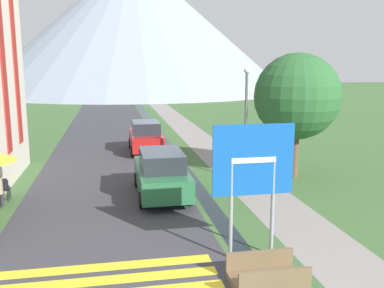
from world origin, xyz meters
The scene contains 14 objects.
ground_plane centered at (0.00, 20.00, 0.00)m, with size 160.00×160.00×0.00m, color #3D6033.
road centered at (-2.50, 30.00, 0.00)m, with size 6.40×60.00×0.01m.
footpath centered at (3.60, 30.00, 0.00)m, with size 2.20×60.00×0.01m.
drainage_channel centered at (1.20, 30.00, 0.00)m, with size 0.60×60.00×0.00m.
crosswalk_marking centered at (-2.50, 3.02, 0.01)m, with size 5.44×1.84×0.01m.
mountain_distant centered at (2.49, 75.88, 12.23)m, with size 57.00×57.00×24.47m.
road_sign centered at (1.34, 3.63, 2.40)m, with size 2.18×0.11×3.61m.
footbridge centered at (1.20, 2.07, 0.23)m, with size 1.70×1.10×0.65m.
parked_car_near centered at (-0.40, 9.42, 0.91)m, with size 1.94×4.47×1.82m.
parked_car_far centered at (-0.30, 17.99, 0.91)m, with size 1.87×4.20×1.82m.
cafe_chair_far_right centered at (-6.31, 9.83, 0.51)m, with size 0.40×0.40×0.85m.
cafe_chair_far_left centered at (-6.41, 10.06, 0.51)m, with size 0.40×0.40×0.85m.
streetlamp centered at (3.56, 11.18, 2.96)m, with size 0.28×0.28×4.97m.
tree_by_path centered at (5.87, 11.09, 3.68)m, with size 3.82×3.82×5.60m.
Camera 1 is at (-2.24, -6.67, 5.14)m, focal length 40.00 mm.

